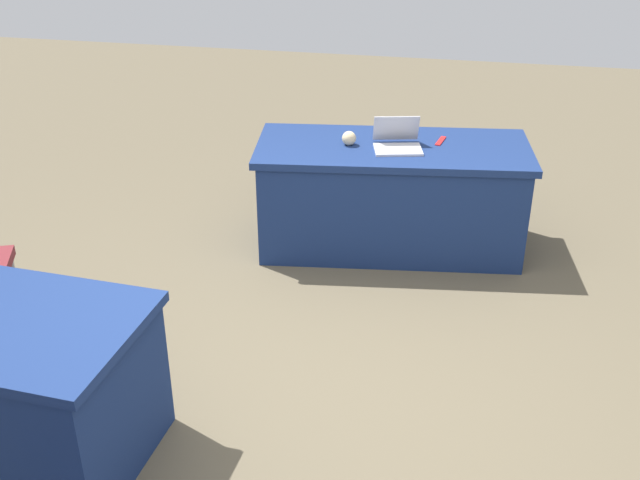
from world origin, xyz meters
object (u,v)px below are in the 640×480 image
Objects in this scene: scissors_red at (441,141)px; table_foreground at (391,196)px; laptop_silver at (397,143)px; yarn_ball at (349,138)px.

table_foreground is at bearing -54.36° from scissors_red.
laptop_silver reaches higher than scissors_red.
table_foreground is 5.28× the size of laptop_silver.
table_foreground is at bearing -171.21° from yarn_ball.
laptop_silver is at bearing -45.05° from scissors_red.
laptop_silver is 2.08× the size of scissors_red.
table_foreground is 0.52m from scissors_red.
yarn_ball is 0.65m from scissors_red.
yarn_ball is (0.33, 0.00, 0.01)m from laptop_silver.
yarn_ball is (0.30, 0.05, 0.43)m from table_foreground.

